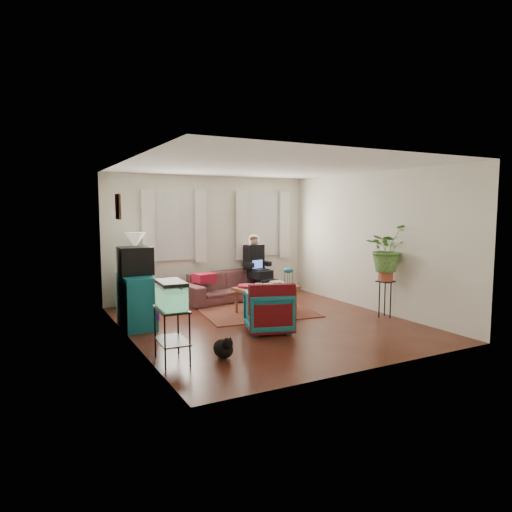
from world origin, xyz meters
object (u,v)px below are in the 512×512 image
side_table (136,288)px  aquarium_stand (172,335)px  plant_stand (385,299)px  armchair (268,309)px  coffee_table (266,299)px  sofa (229,281)px  dresser (136,301)px

side_table → aquarium_stand: (-0.35, -3.36, -0.05)m
plant_stand → armchair: bearing=176.5°
coffee_table → plant_stand: 2.13m
armchair → plant_stand: 2.29m
side_table → sofa: bearing=-5.7°
sofa → side_table: 1.89m
side_table → plant_stand: size_ratio=1.18×
aquarium_stand → armchair: 1.88m
aquarium_stand → sofa: bearing=58.1°
armchair → coffee_table: bearing=-100.7°
aquarium_stand → plant_stand: 4.08m
side_table → dresser: (-0.34, -1.44, 0.04)m
aquarium_stand → coffee_table: size_ratio=0.59×
dresser → plant_stand: bearing=-18.3°
aquarium_stand → coffee_table: aquarium_stand is taller
side_table → armchair: size_ratio=1.09×
dresser → coffee_table: (2.38, -0.08, -0.18)m
dresser → coffee_table: bearing=-0.9°
side_table → coffee_table: side_table is taller
aquarium_stand → armchair: (1.76, 0.66, 0.01)m
sofa → plant_stand: sofa is taller
sofa → plant_stand: 3.22m
armchair → plant_stand: size_ratio=1.08×
side_table → dresser: bearing=-103.3°
sofa → side_table: size_ratio=2.67×
armchair → plant_stand: armchair is taller
side_table → coffee_table: 2.54m
sofa → aquarium_stand: bearing=-134.8°
aquarium_stand → plant_stand: aquarium_stand is taller
coffee_table → dresser: bearing=169.6°
dresser → sofa: bearing=30.2°
side_table → plant_stand: 4.67m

